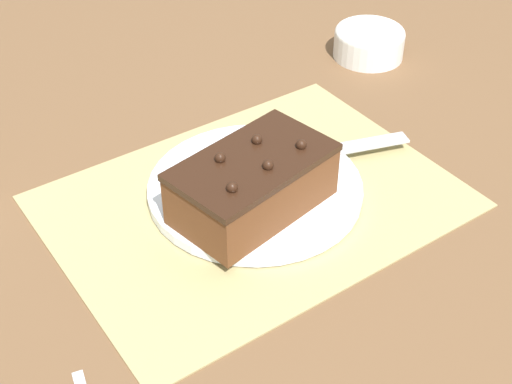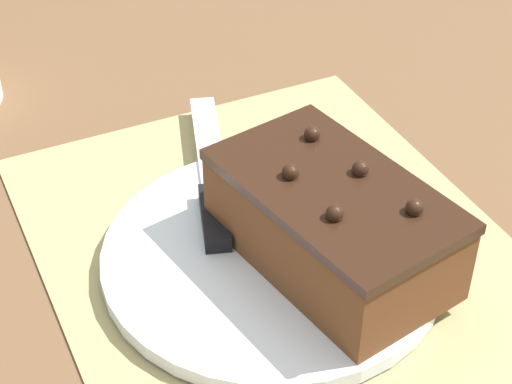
{
  "view_description": "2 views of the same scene",
  "coord_description": "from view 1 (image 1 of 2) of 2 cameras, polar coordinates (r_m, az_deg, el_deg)",
  "views": [
    {
      "loc": [
        0.37,
        0.53,
        0.54
      ],
      "look_at": [
        0.01,
        0.02,
        0.03
      ],
      "focal_mm": 50.0,
      "sensor_mm": 36.0,
      "label": 1
    },
    {
      "loc": [
        0.41,
        -0.22,
        0.44
      ],
      "look_at": [
        -0.03,
        -0.02,
        0.06
      ],
      "focal_mm": 60.0,
      "sensor_mm": 36.0,
      "label": 2
    }
  ],
  "objects": [
    {
      "name": "serving_knife",
      "position": [
        0.88,
        3.53,
        3.25
      ],
      "size": [
        0.21,
        0.08,
        0.01
      ],
      "rotation": [
        0.0,
        0.0,
        1.26
      ],
      "color": "black",
      "rests_on": "cake_plate"
    },
    {
      "name": "placemat_woven",
      "position": [
        0.84,
        -0.21,
        -0.7
      ],
      "size": [
        0.46,
        0.34,
        0.0
      ],
      "primitive_type": "cube",
      "color": "tan",
      "rests_on": "ground_plane"
    },
    {
      "name": "small_bowl",
      "position": [
        1.14,
        9.04,
        11.81
      ],
      "size": [
        0.11,
        0.11,
        0.05
      ],
      "color": "white",
      "rests_on": "ground_plane"
    },
    {
      "name": "cake_plate",
      "position": [
        0.84,
        -0.06,
        0.32
      ],
      "size": [
        0.25,
        0.25,
        0.01
      ],
      "color": "white",
      "rests_on": "placemat_woven"
    },
    {
      "name": "chocolate_cake",
      "position": [
        0.79,
        -0.26,
        0.69
      ],
      "size": [
        0.2,
        0.13,
        0.08
      ],
      "rotation": [
        0.0,
        0.0,
        0.19
      ],
      "color": "brown",
      "rests_on": "cake_plate"
    },
    {
      "name": "ground_plane",
      "position": [
        0.84,
        -0.21,
        -0.8
      ],
      "size": [
        3.0,
        3.0,
        0.0
      ],
      "primitive_type": "plane",
      "color": "brown"
    }
  ]
}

